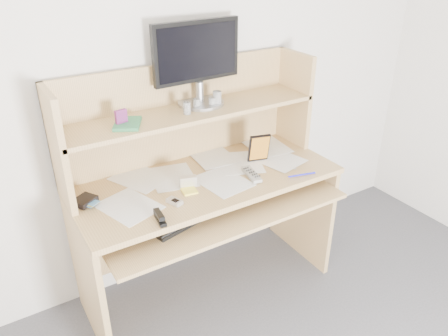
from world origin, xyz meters
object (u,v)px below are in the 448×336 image
keyboard (187,216)px  game_case (259,148)px  monitor (198,60)px  desk (200,181)px  tv_remote (252,174)px

keyboard → game_case: game_case is taller
monitor → keyboard: bearing=-129.7°
keyboard → game_case: size_ratio=2.64×
desk → keyboard: desk is taller
game_case → monitor: bearing=153.1°
desk → keyboard: (-0.20, -0.23, -0.03)m
keyboard → game_case: 0.58m
tv_remote → monitor: (-0.12, 0.34, 0.55)m
tv_remote → game_case: size_ratio=1.05×
tv_remote → monitor: monitor is taller
game_case → monitor: size_ratio=0.33×
tv_remote → monitor: bearing=121.7°
tv_remote → game_case: 0.19m
tv_remote → game_case: game_case is taller
desk → monitor: monitor is taller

